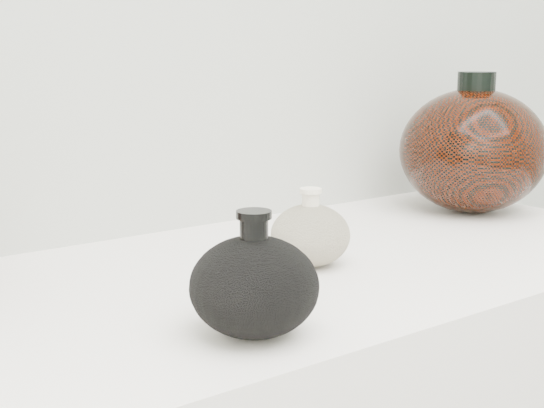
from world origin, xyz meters
TOP-DOWN VIEW (x-y plane):
  - black_gourd_vase at (-0.12, 0.79)m, footprint 0.13×0.13m
  - cream_gourd_vase at (0.07, 0.93)m, footprint 0.10×0.10m
  - right_round_pot at (0.48, 1.03)m, footprint 0.27×0.27m

SIDE VIEW (x-z plane):
  - cream_gourd_vase at x=0.07m, z-range 0.89..0.99m
  - black_gourd_vase at x=-0.12m, z-range 0.89..1.01m
  - right_round_pot at x=0.48m, z-range 0.89..1.11m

